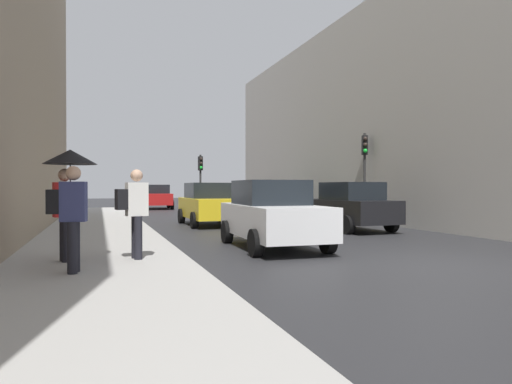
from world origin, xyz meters
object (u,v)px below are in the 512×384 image
at_px(pedestrian_with_black_backpack, 134,208).
at_px(car_red_sedan, 158,197).
at_px(car_yellow_taxi, 209,204).
at_px(car_dark_suv, 349,206).
at_px(car_white_compact, 272,214).
at_px(traffic_light_far_median, 201,173).
at_px(pedestrian_with_grey_backpack, 71,212).
at_px(car_green_estate, 274,201).
at_px(pedestrian_with_umbrella, 69,173).
at_px(traffic_light_mid_street, 365,161).
at_px(car_silver_hatchback, 238,198).

bearing_deg(pedestrian_with_black_backpack, car_red_sedan, 82.11).
distance_m(car_yellow_taxi, pedestrian_with_black_backpack, 10.02).
bearing_deg(car_dark_suv, car_white_compact, -140.30).
height_order(traffic_light_far_median, car_yellow_taxi, traffic_light_far_median).
bearing_deg(pedestrian_with_grey_backpack, traffic_light_far_median, 71.78).
distance_m(traffic_light_far_median, car_green_estate, 5.75).
distance_m(car_dark_suv, pedestrian_with_umbrella, 10.74).
bearing_deg(traffic_light_far_median, pedestrian_with_black_backpack, -106.09).
bearing_deg(car_dark_suv, pedestrian_with_umbrella, -149.91).
bearing_deg(pedestrian_with_black_backpack, traffic_light_mid_street, 37.74).
distance_m(car_yellow_taxi, car_green_estate, 5.76).
distance_m(traffic_light_far_median, car_silver_hatchback, 3.80).
bearing_deg(car_green_estate, car_white_compact, -111.46).
distance_m(traffic_light_mid_street, traffic_light_far_median, 11.09).
distance_m(traffic_light_mid_street, car_red_sedan, 18.16).
distance_m(traffic_light_mid_street, pedestrian_with_umbrella, 13.93).
distance_m(pedestrian_with_black_backpack, pedestrian_with_grey_backpack, 1.61).
xyz_separation_m(car_yellow_taxi, car_red_sedan, (-0.24, 15.35, 0.00)).
height_order(car_red_sedan, pedestrian_with_grey_backpack, pedestrian_with_grey_backpack).
bearing_deg(traffic_light_far_median, car_white_compact, -95.41).
relative_size(car_green_estate, pedestrian_with_grey_backpack, 2.44).
bearing_deg(pedestrian_with_grey_backpack, traffic_light_mid_street, 38.71).
distance_m(traffic_light_far_median, pedestrian_with_black_backpack, 18.54).
height_order(car_silver_hatchback, car_red_sedan, same).
distance_m(car_dark_suv, car_red_sedan, 19.73).
distance_m(car_green_estate, pedestrian_with_black_backpack, 15.34).
height_order(pedestrian_with_black_backpack, pedestrian_with_grey_backpack, same).
bearing_deg(traffic_light_far_median, car_silver_hatchback, 33.38).
height_order(traffic_light_far_median, car_green_estate, traffic_light_far_median).
relative_size(traffic_light_mid_street, car_dark_suv, 0.92).
height_order(car_yellow_taxi, pedestrian_with_grey_backpack, pedestrian_with_grey_backpack).
relative_size(car_green_estate, pedestrian_with_umbrella, 2.02).
bearing_deg(car_red_sedan, traffic_light_mid_street, -67.68).
bearing_deg(traffic_light_mid_street, pedestrian_with_umbrella, -145.75).
bearing_deg(car_white_compact, pedestrian_with_grey_backpack, -147.67).
relative_size(traffic_light_far_median, pedestrian_with_black_backpack, 1.99).
relative_size(car_silver_hatchback, car_dark_suv, 1.00).
bearing_deg(car_dark_suv, pedestrian_with_black_backpack, -145.65).
distance_m(car_white_compact, car_green_estate, 12.08).
distance_m(car_yellow_taxi, pedestrian_with_umbrella, 10.45).
bearing_deg(car_silver_hatchback, traffic_light_far_median, -146.62).
bearing_deg(car_yellow_taxi, car_dark_suv, -41.14).
distance_m(traffic_light_far_median, pedestrian_with_umbrella, 18.76).
distance_m(car_red_sedan, pedestrian_with_black_backpack, 24.92).
xyz_separation_m(car_green_estate, pedestrian_with_umbrella, (-9.25, -12.93, 0.96)).
bearing_deg(car_red_sedan, pedestrian_with_black_backpack, -97.89).
bearing_deg(pedestrian_with_grey_backpack, car_red_sedan, 80.07).
relative_size(traffic_light_mid_street, pedestrian_with_black_backpack, 2.22).
height_order(car_silver_hatchback, car_dark_suv, same).
distance_m(car_silver_hatchback, pedestrian_with_umbrella, 21.64).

